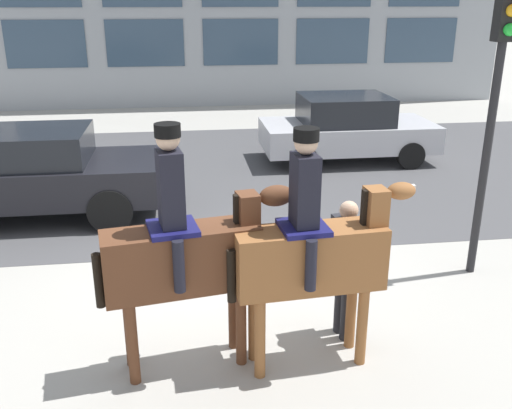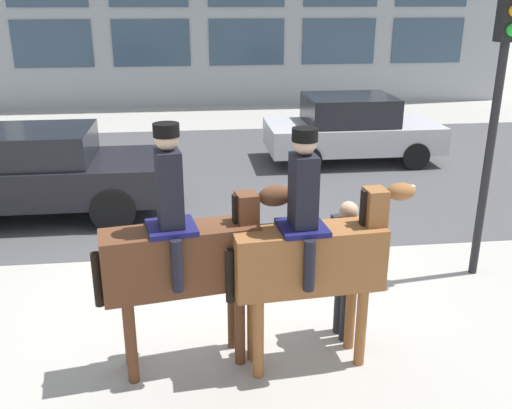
{
  "view_description": "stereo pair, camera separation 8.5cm",
  "coord_description": "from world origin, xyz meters",
  "px_view_note": "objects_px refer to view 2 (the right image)",
  "views": [
    {
      "loc": [
        -0.55,
        -7.18,
        3.59
      ],
      "look_at": [
        0.24,
        -1.3,
        1.43
      ],
      "focal_mm": 40.0,
      "sensor_mm": 36.0,
      "label": 1
    },
    {
      "loc": [
        -0.47,
        -7.19,
        3.59
      ],
      "look_at": [
        0.24,
        -1.3,
        1.43
      ],
      "focal_mm": 40.0,
      "sensor_mm": 36.0,
      "label": 2
    }
  ],
  "objects_px": {
    "mounted_horse_companion": "(312,251)",
    "traffic_light": "(500,86)",
    "street_car_far_lane": "(351,128)",
    "street_car_near_lane": "(33,172)",
    "pedestrian_bystander": "(345,260)",
    "mounted_horse_lead": "(184,251)"
  },
  "relations": [
    {
      "from": "pedestrian_bystander",
      "to": "traffic_light",
      "type": "relative_size",
      "value": 0.42
    },
    {
      "from": "mounted_horse_lead",
      "to": "traffic_light",
      "type": "relative_size",
      "value": 0.67
    },
    {
      "from": "street_car_near_lane",
      "to": "street_car_far_lane",
      "type": "relative_size",
      "value": 1.13
    },
    {
      "from": "mounted_horse_companion",
      "to": "traffic_light",
      "type": "xyz_separation_m",
      "value": [
        2.69,
        1.72,
        1.31
      ]
    },
    {
      "from": "mounted_horse_lead",
      "to": "street_car_far_lane",
      "type": "height_order",
      "value": "mounted_horse_lead"
    },
    {
      "from": "street_car_far_lane",
      "to": "traffic_light",
      "type": "distance_m",
      "value": 6.11
    },
    {
      "from": "mounted_horse_lead",
      "to": "traffic_light",
      "type": "height_order",
      "value": "traffic_light"
    },
    {
      "from": "pedestrian_bystander",
      "to": "street_car_near_lane",
      "type": "relative_size",
      "value": 0.36
    },
    {
      "from": "mounted_horse_companion",
      "to": "pedestrian_bystander",
      "type": "bearing_deg",
      "value": 37.19
    },
    {
      "from": "traffic_light",
      "to": "mounted_horse_companion",
      "type": "bearing_deg",
      "value": -147.33
    },
    {
      "from": "mounted_horse_lead",
      "to": "traffic_light",
      "type": "xyz_separation_m",
      "value": [
        3.92,
        1.61,
        1.29
      ]
    },
    {
      "from": "street_car_near_lane",
      "to": "street_car_far_lane",
      "type": "xyz_separation_m",
      "value": [
        6.36,
        2.87,
        -0.05
      ]
    },
    {
      "from": "street_car_far_lane",
      "to": "pedestrian_bystander",
      "type": "bearing_deg",
      "value": -106.31
    },
    {
      "from": "mounted_horse_lead",
      "to": "traffic_light",
      "type": "distance_m",
      "value": 4.43
    },
    {
      "from": "mounted_horse_companion",
      "to": "street_car_far_lane",
      "type": "xyz_separation_m",
      "value": [
        2.55,
        7.56,
        -0.49
      ]
    },
    {
      "from": "street_car_near_lane",
      "to": "traffic_light",
      "type": "distance_m",
      "value": 7.35
    },
    {
      "from": "street_car_far_lane",
      "to": "traffic_light",
      "type": "relative_size",
      "value": 1.02
    },
    {
      "from": "street_car_far_lane",
      "to": "traffic_light",
      "type": "xyz_separation_m",
      "value": [
        0.14,
        -5.84,
        1.8
      ]
    },
    {
      "from": "mounted_horse_lead",
      "to": "street_car_near_lane",
      "type": "height_order",
      "value": "mounted_horse_lead"
    },
    {
      "from": "pedestrian_bystander",
      "to": "street_car_far_lane",
      "type": "xyz_separation_m",
      "value": [
        2.09,
        7.15,
        -0.18
      ]
    },
    {
      "from": "mounted_horse_lead",
      "to": "pedestrian_bystander",
      "type": "bearing_deg",
      "value": 0.34
    },
    {
      "from": "pedestrian_bystander",
      "to": "traffic_light",
      "type": "xyz_separation_m",
      "value": [
        2.23,
        1.31,
        1.62
      ]
    }
  ]
}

